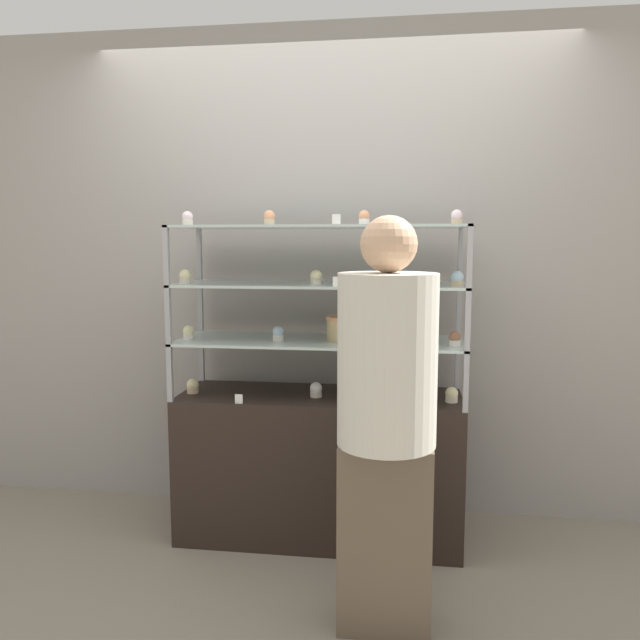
{
  "coord_description": "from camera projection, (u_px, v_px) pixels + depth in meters",
  "views": [
    {
      "loc": [
        0.41,
        -2.97,
        1.46
      ],
      "look_at": [
        0.0,
        0.0,
        1.09
      ],
      "focal_mm": 35.0,
      "sensor_mm": 36.0,
      "label": 1
    }
  ],
  "objects": [
    {
      "name": "cupcake_9",
      "position": [
        187.0,
        219.0,
        2.96
      ],
      "size": [
        0.05,
        0.05,
        0.07
      ],
      "color": "beige",
      "rests_on": "display_riser_upper"
    },
    {
      "name": "cupcake_11",
      "position": [
        364.0,
        218.0,
        2.89
      ],
      "size": [
        0.05,
        0.05,
        0.07
      ],
      "color": "white",
      "rests_on": "display_riser_upper"
    },
    {
      "name": "cupcake_3",
      "position": [
        189.0,
        333.0,
        3.04
      ],
      "size": [
        0.05,
        0.05,
        0.07
      ],
      "color": "white",
      "rests_on": "display_riser_lower"
    },
    {
      "name": "cupcake_0",
      "position": [
        193.0,
        386.0,
        3.09
      ],
      "size": [
        0.06,
        0.06,
        0.07
      ],
      "color": "#CCB28C",
      "rests_on": "display_base"
    },
    {
      "name": "cupcake_10",
      "position": [
        269.0,
        218.0,
        2.89
      ],
      "size": [
        0.05,
        0.05,
        0.07
      ],
      "color": "#CCB28C",
      "rests_on": "display_riser_upper"
    },
    {
      "name": "price_tag_0",
      "position": [
        239.0,
        399.0,
        2.89
      ],
      "size": [
        0.04,
        0.0,
        0.04
      ],
      "color": "white",
      "rests_on": "display_base"
    },
    {
      "name": "cupcake_4",
      "position": [
        278.0,
        334.0,
        3.0
      ],
      "size": [
        0.05,
        0.05,
        0.07
      ],
      "color": "white",
      "rests_on": "display_riser_lower"
    },
    {
      "name": "cupcake_1",
      "position": [
        316.0,
        390.0,
        3.02
      ],
      "size": [
        0.06,
        0.06,
        0.07
      ],
      "color": "beige",
      "rests_on": "display_base"
    },
    {
      "name": "price_tag_1",
      "position": [
        405.0,
        344.0,
        2.75
      ],
      "size": [
        0.04,
        0.0,
        0.04
      ],
      "color": "white",
      "rests_on": "display_riser_lower"
    },
    {
      "name": "cupcake_7",
      "position": [
        316.0,
        278.0,
        2.93
      ],
      "size": [
        0.06,
        0.06,
        0.07
      ],
      "color": "beige",
      "rests_on": "display_riser_middle"
    },
    {
      "name": "sheet_cake_frosted",
      "position": [
        379.0,
        391.0,
        3.0
      ],
      "size": [
        0.24,
        0.13,
        0.07
      ],
      "color": "#C66660",
      "rests_on": "display_base"
    },
    {
      "name": "ground_plane",
      "position": [
        320.0,
        534.0,
        3.15
      ],
      "size": [
        20.0,
        20.0,
        0.0
      ],
      "primitive_type": "plane",
      "color": "gray"
    },
    {
      "name": "display_riser_middle",
      "position": [
        320.0,
        286.0,
        3.0
      ],
      "size": [
        1.38,
        0.48,
        0.27
      ],
      "color": "#99999E",
      "rests_on": "display_riser_lower"
    },
    {
      "name": "price_tag_2",
      "position": [
        337.0,
        282.0,
        2.76
      ],
      "size": [
        0.04,
        0.0,
        0.04
      ],
      "color": "white",
      "rests_on": "display_riser_middle"
    },
    {
      "name": "cupcake_6",
      "position": [
        185.0,
        277.0,
        2.98
      ],
      "size": [
        0.06,
        0.06,
        0.07
      ],
      "color": "beige",
      "rests_on": "display_riser_middle"
    },
    {
      "name": "customer_figure",
      "position": [
        386.0,
        415.0,
        2.29
      ],
      "size": [
        0.36,
        0.36,
        1.56
      ],
      "color": "brown",
      "rests_on": "ground_plane"
    },
    {
      "name": "price_tag_3",
      "position": [
        336.0,
        219.0,
        2.73
      ],
      "size": [
        0.04,
        0.0,
        0.04
      ],
      "color": "white",
      "rests_on": "display_riser_upper"
    },
    {
      "name": "cupcake_2",
      "position": [
        452.0,
        395.0,
        2.92
      ],
      "size": [
        0.06,
        0.06,
        0.07
      ],
      "color": "beige",
      "rests_on": "display_base"
    },
    {
      "name": "cupcake_8",
      "position": [
        457.0,
        279.0,
        2.83
      ],
      "size": [
        0.06,
        0.06,
        0.07
      ],
      "color": "#CCB28C",
      "rests_on": "display_riser_middle"
    },
    {
      "name": "back_wall",
      "position": [
        330.0,
        273.0,
        3.37
      ],
      "size": [
        8.0,
        0.05,
        2.6
      ],
      "color": "gray",
      "rests_on": "ground_plane"
    },
    {
      "name": "display_riser_upper",
      "position": [
        320.0,
        229.0,
        2.97
      ],
      "size": [
        1.38,
        0.48,
        0.27
      ],
      "color": "#99999E",
      "rests_on": "display_riser_middle"
    },
    {
      "name": "layer_cake_centerpiece",
      "position": [
        348.0,
        328.0,
        3.02
      ],
      "size": [
        0.22,
        0.22,
        0.12
      ],
      "color": "#DBBC84",
      "rests_on": "display_riser_lower"
    },
    {
      "name": "cupcake_12",
      "position": [
        457.0,
        217.0,
        2.82
      ],
      "size": [
        0.05,
        0.05,
        0.07
      ],
      "color": "#CCB28C",
      "rests_on": "display_riser_upper"
    },
    {
      "name": "cupcake_5",
      "position": [
        455.0,
        339.0,
        2.84
      ],
      "size": [
        0.05,
        0.05,
        0.07
      ],
      "color": "white",
      "rests_on": "display_riser_lower"
    },
    {
      "name": "display_riser_lower",
      "position": [
        320.0,
        343.0,
        3.03
      ],
      "size": [
        1.38,
        0.48,
        0.27
      ],
      "color": "#99999E",
      "rests_on": "display_base"
    },
    {
      "name": "display_base",
      "position": [
        320.0,
        465.0,
        3.11
      ],
      "size": [
        1.38,
        0.48,
        0.72
      ],
      "color": "black",
      "rests_on": "ground_plane"
    }
  ]
}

